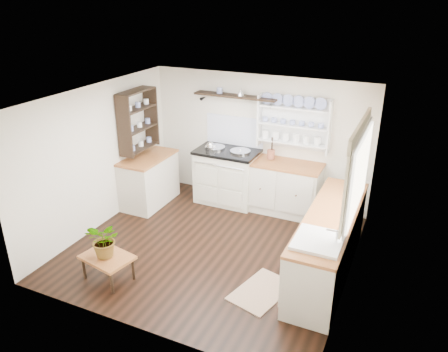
{
  "coord_description": "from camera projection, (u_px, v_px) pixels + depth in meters",
  "views": [
    {
      "loc": [
        2.52,
        -5.08,
        3.62
      ],
      "look_at": [
        0.08,
        0.25,
        1.1
      ],
      "focal_mm": 35.0,
      "sensor_mm": 36.0,
      "label": 1
    }
  ],
  "objects": [
    {
      "name": "right_cabinets",
      "position": [
        328.0,
        243.0,
        5.89
      ],
      "size": [
        0.62,
        2.43,
        0.9
      ],
      "color": "beige",
      "rests_on": "floor"
    },
    {
      "name": "wall_back",
      "position": [
        258.0,
        139.0,
        7.77
      ],
      "size": [
        4.0,
        0.02,
        2.3
      ],
      "primitive_type": "cube",
      "color": "beige",
      "rests_on": "ground"
    },
    {
      "name": "potted_plant",
      "position": [
        105.0,
        240.0,
        5.68
      ],
      "size": [
        0.52,
        0.48,
        0.5
      ],
      "primitive_type": "imported",
      "rotation": [
        0.0,
        0.0,
        -0.21
      ],
      "color": "#3F7233",
      "rests_on": "center_table"
    },
    {
      "name": "left_cabinets",
      "position": [
        149.0,
        179.0,
        7.85
      ],
      "size": [
        0.62,
        1.13,
        0.9
      ],
      "color": "beige",
      "rests_on": "floor"
    },
    {
      "name": "wall_left",
      "position": [
        99.0,
        157.0,
        6.94
      ],
      "size": [
        0.02,
        3.8,
        2.3
      ],
      "primitive_type": "cube",
      "color": "beige",
      "rests_on": "ground"
    },
    {
      "name": "floor_rug",
      "position": [
        261.0,
        291.0,
        5.66
      ],
      "size": [
        0.75,
        0.96,
        0.02
      ],
      "primitive_type": "cube",
      "rotation": [
        0.0,
        0.0,
        -0.26
      ],
      "color": "#8E6952",
      "rests_on": "floor"
    },
    {
      "name": "wall_right",
      "position": [
        356.0,
        205.0,
        5.41
      ],
      "size": [
        0.02,
        3.8,
        2.3
      ],
      "primitive_type": "cube",
      "color": "beige",
      "rests_on": "ground"
    },
    {
      "name": "belfast_sink",
      "position": [
        317.0,
        250.0,
        5.12
      ],
      "size": [
        0.55,
        0.6,
        0.45
      ],
      "color": "white",
      "rests_on": "right_cabinets"
    },
    {
      "name": "ceiling",
      "position": [
        210.0,
        98.0,
        5.72
      ],
      "size": [
        4.0,
        3.8,
        0.01
      ],
      "primitive_type": "cube",
      "color": "white",
      "rests_on": "wall_back"
    },
    {
      "name": "high_shelf",
      "position": [
        235.0,
        97.0,
        7.52
      ],
      "size": [
        1.5,
        0.29,
        0.16
      ],
      "color": "black",
      "rests_on": "wall_back"
    },
    {
      "name": "window",
      "position": [
        358.0,
        169.0,
        5.4
      ],
      "size": [
        0.08,
        1.55,
        1.22
      ],
      "color": "white",
      "rests_on": "wall_right"
    },
    {
      "name": "utensil_crock",
      "position": [
        271.0,
        154.0,
        7.52
      ],
      "size": [
        0.14,
        0.14,
        0.16
      ],
      "primitive_type": "cylinder",
      "color": "brown",
      "rests_on": "back_cabinets"
    },
    {
      "name": "center_table",
      "position": [
        107.0,
        259.0,
        5.8
      ],
      "size": [
        0.74,
        0.59,
        0.36
      ],
      "rotation": [
        0.0,
        0.0,
        -0.19
      ],
      "color": "brown",
      "rests_on": "floor"
    },
    {
      "name": "left_shelving",
      "position": [
        138.0,
        120.0,
        7.48
      ],
      "size": [
        0.28,
        0.8,
        1.05
      ],
      "primitive_type": "cube",
      "color": "black",
      "rests_on": "wall_left"
    },
    {
      "name": "kettle",
      "position": [
        210.0,
        148.0,
        7.72
      ],
      "size": [
        0.17,
        0.17,
        0.2
      ],
      "primitive_type": null,
      "color": "silver",
      "rests_on": "aga_cooker"
    },
    {
      "name": "floor",
      "position": [
        212.0,
        247.0,
        6.63
      ],
      "size": [
        4.0,
        3.8,
        0.01
      ],
      "primitive_type": "cube",
      "color": "black",
      "rests_on": "ground"
    },
    {
      "name": "plate_rack",
      "position": [
        295.0,
        122.0,
        7.33
      ],
      "size": [
        1.2,
        0.22,
        0.9
      ],
      "color": "white",
      "rests_on": "wall_back"
    },
    {
      "name": "aga_cooker",
      "position": [
        227.0,
        175.0,
        7.92
      ],
      "size": [
        1.11,
        0.77,
        1.02
      ],
      "color": "beige",
      "rests_on": "floor"
    },
    {
      "name": "back_cabinets",
      "position": [
        284.0,
        187.0,
        7.56
      ],
      "size": [
        1.27,
        0.63,
        0.9
      ],
      "color": "beige",
      "rests_on": "floor"
    }
  ]
}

